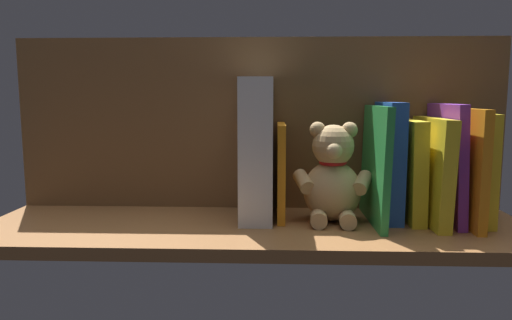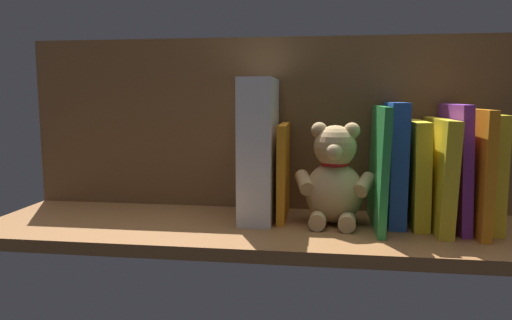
# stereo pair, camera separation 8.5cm
# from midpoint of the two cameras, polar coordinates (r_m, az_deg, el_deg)

# --- Properties ---
(ground_plane) EXTENTS (0.99, 0.31, 0.02)m
(ground_plane) POSITION_cam_midpoint_polar(r_m,az_deg,el_deg) (0.88, -2.81, -8.33)
(ground_plane) COLOR brown
(shelf_back_panel) EXTENTS (0.99, 0.02, 0.35)m
(shelf_back_panel) POSITION_cam_midpoint_polar(r_m,az_deg,el_deg) (0.98, -2.21, 4.35)
(shelf_back_panel) COLOR brown
(shelf_back_panel) RESTS_ON ground_plane
(book_0) EXTENTS (0.02, 0.16, 0.20)m
(book_0) POSITION_cam_midpoint_polar(r_m,az_deg,el_deg) (0.95, 22.57, -0.83)
(book_0) COLOR yellow
(book_0) RESTS_ON ground_plane
(book_1) EXTENTS (0.02, 0.19, 0.21)m
(book_1) POSITION_cam_midpoint_polar(r_m,az_deg,el_deg) (0.92, 21.30, -0.71)
(book_1) COLOR orange
(book_1) RESTS_ON ground_plane
(book_2) EXTENTS (0.03, 0.17, 0.22)m
(book_2) POSITION_cam_midpoint_polar(r_m,az_deg,el_deg) (0.93, 19.54, -0.36)
(book_2) COLOR purple
(book_2) RESTS_ON ground_plane
(book_3) EXTENTS (0.03, 0.19, 0.19)m
(book_3) POSITION_cam_midpoint_polar(r_m,az_deg,el_deg) (0.91, 17.88, -1.21)
(book_3) COLOR yellow
(book_3) RESTS_ON ground_plane
(book_4) EXTENTS (0.03, 0.15, 0.19)m
(book_4) POSITION_cam_midpoint_polar(r_m,az_deg,el_deg) (0.92, 15.48, -1.18)
(book_4) COLOR yellow
(book_4) RESTS_ON ground_plane
(book_5) EXTENTS (0.03, 0.14, 0.22)m
(book_5) POSITION_cam_midpoint_polar(r_m,az_deg,el_deg) (0.91, 13.17, -0.13)
(book_5) COLOR blue
(book_5) RESTS_ON ground_plane
(book_6) EXTENTS (0.02, 0.20, 0.21)m
(book_6) POSITION_cam_midpoint_polar(r_m,az_deg,el_deg) (0.88, 11.54, -0.56)
(book_6) COLOR green
(book_6) RESTS_ON ground_plane
(teddy_bear) EXTENTS (0.15, 0.12, 0.19)m
(teddy_bear) POSITION_cam_midpoint_polar(r_m,az_deg,el_deg) (0.88, 6.49, -2.19)
(teddy_bear) COLOR tan
(teddy_bear) RESTS_ON ground_plane
(book_7) EXTENTS (0.01, 0.14, 0.18)m
(book_7) POSITION_cam_midpoint_polar(r_m,az_deg,el_deg) (0.90, 0.34, -1.33)
(book_7) COLOR orange
(book_7) RESTS_ON ground_plane
(dictionary_thick_white) EXTENTS (0.06, 0.16, 0.26)m
(dictionary_thick_white) POSITION_cam_midpoint_polar(r_m,az_deg,el_deg) (0.89, -2.69, 1.29)
(dictionary_thick_white) COLOR white
(dictionary_thick_white) RESTS_ON ground_plane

